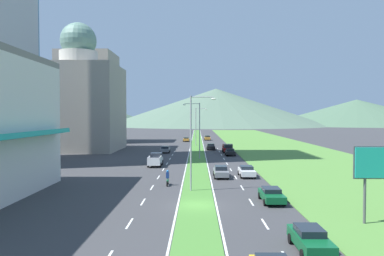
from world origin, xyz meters
TOP-DOWN VIEW (x-y plane):
  - ground_plane at (0.00, 0.00)m, footprint 600.00×600.00m
  - grass_median at (0.00, 60.00)m, footprint 3.20×240.00m
  - grass_verge_right at (20.60, 60.00)m, footprint 24.00×240.00m
  - lane_dash_left_2 at (-5.10, -5.75)m, footprint 0.16×2.80m
  - lane_dash_left_3 at (-5.10, 1.37)m, footprint 0.16×2.80m
  - lane_dash_left_4 at (-5.10, 8.50)m, footprint 0.16×2.80m
  - lane_dash_left_5 at (-5.10, 15.62)m, footprint 0.16×2.80m
  - lane_dash_left_6 at (-5.10, 22.75)m, footprint 0.16×2.80m
  - lane_dash_left_7 at (-5.10, 29.87)m, footprint 0.16×2.80m
  - lane_dash_left_8 at (-5.10, 37.00)m, footprint 0.16×2.80m
  - lane_dash_left_9 at (-5.10, 44.12)m, footprint 0.16×2.80m
  - lane_dash_left_10 at (-5.10, 51.25)m, footprint 0.16×2.80m
  - lane_dash_left_11 at (-5.10, 58.37)m, footprint 0.16×2.80m
  - lane_dash_right_2 at (5.10, -5.75)m, footprint 0.16×2.80m
  - lane_dash_right_3 at (5.10, 1.37)m, footprint 0.16×2.80m
  - lane_dash_right_4 at (5.10, 8.50)m, footprint 0.16×2.80m
  - lane_dash_right_5 at (5.10, 15.62)m, footprint 0.16×2.80m
  - lane_dash_right_6 at (5.10, 22.75)m, footprint 0.16×2.80m
  - lane_dash_right_7 at (5.10, 29.87)m, footprint 0.16×2.80m
  - lane_dash_right_8 at (5.10, 37.00)m, footprint 0.16×2.80m
  - lane_dash_right_9 at (5.10, 44.12)m, footprint 0.16×2.80m
  - lane_dash_right_10 at (5.10, 51.25)m, footprint 0.16×2.80m
  - lane_dash_right_11 at (5.10, 58.37)m, footprint 0.16×2.80m
  - edge_line_median_left at (-1.75, 60.00)m, footprint 0.16×240.00m
  - edge_line_median_right at (1.75, 60.00)m, footprint 0.16×240.00m
  - domed_building at (-27.81, 54.69)m, footprint 18.83×18.83m
  - midrise_colored at (-33.36, 81.65)m, footprint 15.99×15.99m
  - hill_far_left at (-113.56, 293.73)m, footprint 155.93×155.93m
  - hill_far_center at (16.14, 285.83)m, footprint 184.53×184.53m
  - hill_far_right at (139.59, 297.56)m, footprint 159.08×159.08m
  - street_lamp_near at (-0.39, 6.62)m, footprint 2.83×0.33m
  - street_lamp_mid at (0.16, 37.01)m, footprint 3.24×0.40m
  - street_lamp_far at (-0.01, 67.43)m, footprint 3.05×0.39m
  - car_1 at (3.16, 15.75)m, footprint 1.94×4.73m
  - car_2 at (6.77, -11.46)m, footprint 1.88×4.55m
  - car_3 at (3.31, 56.01)m, footprint 2.03×4.12m
  - car_4 at (6.77, 42.99)m, footprint 1.99×4.02m
  - car_5 at (7.00, 1.43)m, footprint 1.97×4.67m
  - car_6 at (3.47, 91.44)m, footprint 2.04×4.30m
  - car_7 at (-3.42, 84.95)m, footprint 1.97×4.45m
  - car_8 at (6.62, 16.30)m, footprint 2.01×4.67m
  - car_9 at (-6.98, 48.67)m, footprint 1.97×4.09m
  - pickup_truck_0 at (-6.73, 27.08)m, footprint 2.18×5.40m
  - pickup_truck_1 at (6.76, 49.06)m, footprint 2.18×5.40m
  - motorcycle_rider at (-3.44, 9.87)m, footprint 0.36×2.00m

SIDE VIEW (x-z plane):
  - ground_plane at x=0.00m, z-range 0.00..0.00m
  - lane_dash_left_2 at x=-5.10m, z-range 0.00..0.01m
  - lane_dash_left_3 at x=-5.10m, z-range 0.00..0.01m
  - lane_dash_left_4 at x=-5.10m, z-range 0.00..0.01m
  - lane_dash_left_5 at x=-5.10m, z-range 0.00..0.01m
  - lane_dash_left_6 at x=-5.10m, z-range 0.00..0.01m
  - lane_dash_left_7 at x=-5.10m, z-range 0.00..0.01m
  - lane_dash_left_8 at x=-5.10m, z-range 0.00..0.01m
  - lane_dash_left_9 at x=-5.10m, z-range 0.00..0.01m
  - lane_dash_left_10 at x=-5.10m, z-range 0.00..0.01m
  - lane_dash_left_11 at x=-5.10m, z-range 0.00..0.01m
  - lane_dash_right_2 at x=5.10m, z-range 0.00..0.01m
  - lane_dash_right_3 at x=5.10m, z-range 0.00..0.01m
  - lane_dash_right_4 at x=5.10m, z-range 0.00..0.01m
  - lane_dash_right_5 at x=5.10m, z-range 0.00..0.01m
  - lane_dash_right_6 at x=5.10m, z-range 0.00..0.01m
  - lane_dash_right_7 at x=5.10m, z-range 0.00..0.01m
  - lane_dash_right_8 at x=5.10m, z-range 0.00..0.01m
  - lane_dash_right_9 at x=5.10m, z-range 0.00..0.01m
  - lane_dash_right_10 at x=5.10m, z-range 0.00..0.01m
  - lane_dash_right_11 at x=5.10m, z-range 0.00..0.01m
  - edge_line_median_left at x=-1.75m, z-range 0.00..0.01m
  - edge_line_median_right at x=1.75m, z-range 0.00..0.01m
  - grass_median at x=0.00m, z-range 0.00..0.06m
  - grass_verge_right at x=20.60m, z-range 0.00..0.06m
  - car_5 at x=7.00m, z-range 0.04..1.38m
  - car_7 at x=-3.42m, z-range 0.04..1.39m
  - car_4 at x=6.77m, z-range 0.03..1.43m
  - car_8 at x=6.62m, z-range 0.03..1.46m
  - motorcycle_rider at x=-3.44m, z-range -0.15..1.65m
  - car_2 at x=6.77m, z-range 0.03..1.46m
  - car_9 at x=-6.98m, z-range 0.01..1.48m
  - car_1 at x=3.16m, z-range 0.01..1.51m
  - car_3 at x=3.31m, z-range 0.01..1.52m
  - car_6 at x=3.47m, z-range 0.01..1.58m
  - pickup_truck_0 at x=-6.73m, z-range -0.02..1.98m
  - pickup_truck_1 at x=6.76m, z-range -0.02..1.98m
  - street_lamp_far at x=-0.01m, z-range 0.73..10.92m
  - street_lamp_near at x=-0.39m, z-range 0.70..11.00m
  - street_lamp_mid at x=0.16m, z-range 0.75..11.30m
  - hill_far_right at x=139.59m, z-range 0.00..22.31m
  - domed_building at x=-27.81m, z-range -3.47..26.44m
  - midrise_colored at x=-33.36m, z-range 0.00..27.29m
  - hill_far_left at x=-113.56m, z-range 0.00..28.00m
  - hill_far_center at x=16.14m, z-range 0.00..31.06m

